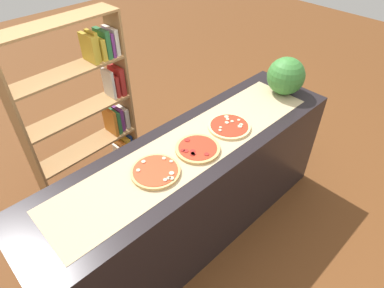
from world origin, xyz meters
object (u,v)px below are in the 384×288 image
(pizza_mushroom_2, at_px, (229,126))
(watermelon, at_px, (286,76))
(bookshelf, at_px, (93,106))
(pizza_pepperoni_1, at_px, (198,149))
(pizza_mushroom_0, at_px, (156,171))

(pizza_mushroom_2, height_order, watermelon, watermelon)
(bookshelf, bearing_deg, pizza_pepperoni_1, -83.75)
(watermelon, bearing_deg, pizza_mushroom_2, -178.84)
(watermelon, bearing_deg, pizza_pepperoni_1, -178.20)
(pizza_pepperoni_1, relative_size, bookshelf, 0.19)
(pizza_mushroom_0, height_order, pizza_mushroom_2, pizza_mushroom_0)
(pizza_pepperoni_1, xyz_separation_m, watermelon, (1.00, 0.03, 0.13))
(pizza_mushroom_0, xyz_separation_m, bookshelf, (0.20, 1.11, -0.16))
(bookshelf, bearing_deg, watermelon, -44.48)
(pizza_mushroom_2, bearing_deg, watermelon, 1.16)
(pizza_mushroom_2, relative_size, watermelon, 1.01)
(pizza_mushroom_0, bearing_deg, pizza_mushroom_2, -0.65)
(pizza_mushroom_0, xyz_separation_m, watermelon, (1.32, 0.01, 0.13))
(pizza_pepperoni_1, bearing_deg, pizza_mushroom_2, 3.10)
(watermelon, height_order, bookshelf, bookshelf)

